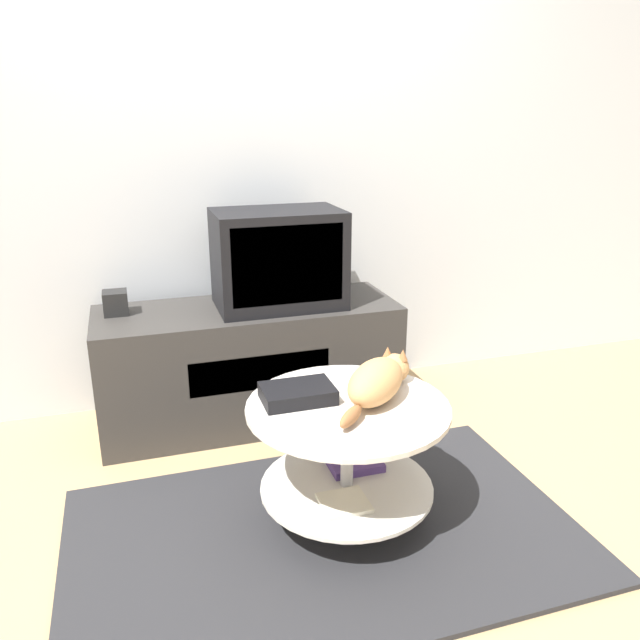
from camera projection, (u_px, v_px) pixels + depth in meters
ground_plane at (325, 537)px, 2.17m from camera, size 12.00×12.00×0.00m
wall_back at (241, 134)px, 2.92m from camera, size 8.00×0.05×2.60m
rug at (325, 534)px, 2.17m from camera, size 1.75×1.07×0.02m
tv_stand at (250, 364)px, 2.92m from camera, size 1.37×0.49×0.56m
tv at (278, 259)px, 2.79m from camera, size 0.56×0.36×0.44m
speaker at (116, 303)px, 2.72m from camera, size 0.10×0.10×0.10m
coffee_table at (348, 447)px, 2.14m from camera, size 0.69×0.69×0.45m
dvd_box at (298, 393)px, 2.11m from camera, size 0.24×0.16×0.05m
cat at (378, 380)px, 2.12m from camera, size 0.38×0.38×0.14m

